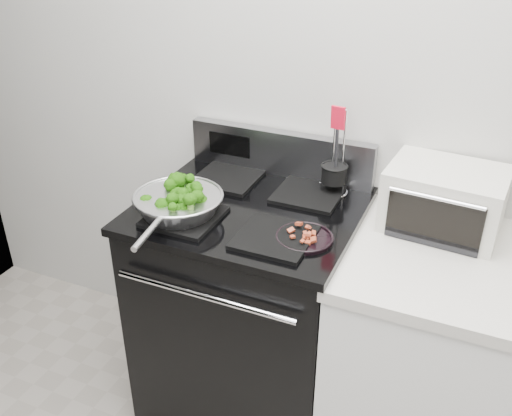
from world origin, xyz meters
The scene contains 8 objects.
back_wall centered at (0.00, 1.75, 1.35)m, with size 4.00×0.02×2.70m, color beige.
gas_range centered at (-0.30, 1.41, 0.49)m, with size 0.79×0.69×1.13m.
counter centered at (0.39, 1.41, 0.46)m, with size 0.62×0.68×0.92m.
skillet centered at (-0.50, 1.25, 1.00)m, with size 0.32×0.50×0.07m.
broccoli_pile centered at (-0.50, 1.25, 1.02)m, with size 0.25×0.25×0.09m, color black, non-canonical shape.
bacon_plate centered at (-0.04, 1.28, 0.97)m, with size 0.19×0.19×0.04m.
utensil_holder centered at (-0.05, 1.64, 1.01)m, with size 0.11×0.11×0.35m.
toaster_oven centered at (0.35, 1.59, 1.03)m, with size 0.40×0.32×0.22m.
Camera 1 is at (0.45, -0.24, 1.94)m, focal length 40.00 mm.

